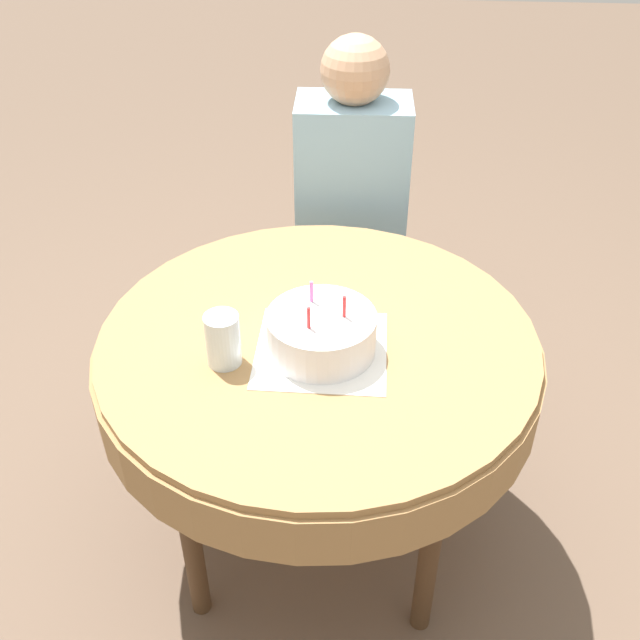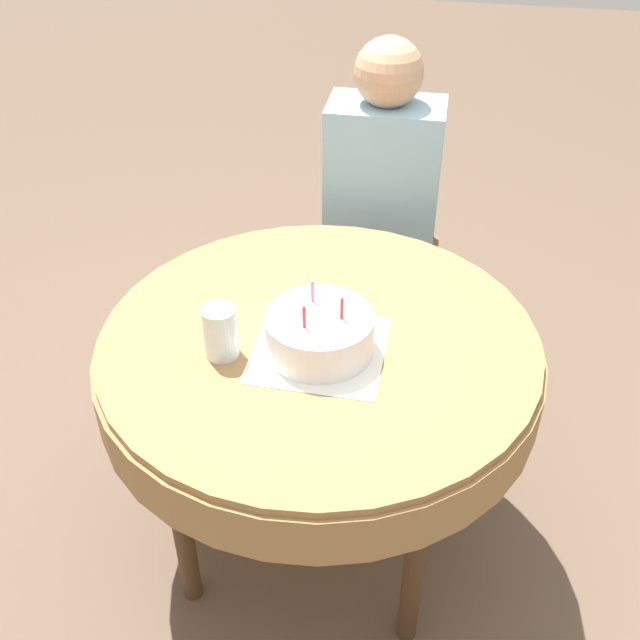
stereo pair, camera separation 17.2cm
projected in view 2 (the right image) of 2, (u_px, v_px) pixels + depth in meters
The scene contains 7 objects.
ground_plane at pixel (319, 524), 2.19m from camera, with size 12.00×12.00×0.00m, color brown.
dining_table at pixel (319, 363), 1.82m from camera, with size 1.06×1.06×0.71m.
chair at pixel (381, 242), 2.54m from camera, with size 0.40×0.40×0.89m.
person at pixel (382, 194), 2.34m from camera, with size 0.35×0.32×1.18m.
napkin at pixel (319, 350), 1.72m from camera, with size 0.30×0.30×0.00m.
birthday_cake at pixel (319, 333), 1.69m from camera, with size 0.25×0.25×0.15m.
drinking_glass at pixel (221, 332), 1.67m from camera, with size 0.08×0.08×0.13m.
Camera 2 is at (0.28, -1.36, 1.80)m, focal length 42.00 mm.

